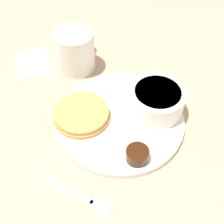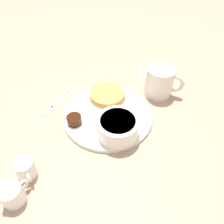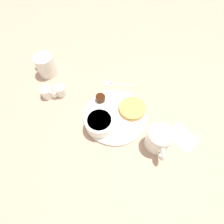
{
  "view_description": "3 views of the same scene",
  "coord_description": "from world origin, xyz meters",
  "px_view_note": "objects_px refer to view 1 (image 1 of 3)",
  "views": [
    {
      "loc": [
        0.35,
        -0.07,
        0.45
      ],
      "look_at": [
        0.0,
        -0.02,
        0.03
      ],
      "focal_mm": 45.0,
      "sensor_mm": 36.0,
      "label": 1
    },
    {
      "loc": [
        0.08,
        0.44,
        0.47
      ],
      "look_at": [
        -0.01,
        0.02,
        0.03
      ],
      "focal_mm": 35.0,
      "sensor_mm": 36.0,
      "label": 2
    },
    {
      "loc": [
        -0.3,
        0.19,
        0.63
      ],
      "look_at": [
        -0.0,
        0.02,
        0.05
      ],
      "focal_mm": 28.0,
      "sensor_mm": 36.0,
      "label": 3
    }
  ],
  "objects_px": {
    "bowl": "(157,100)",
    "fork": "(83,197)",
    "coffee_mug": "(76,50)",
    "plate": "(119,119)"
  },
  "relations": [
    {
      "from": "plate",
      "to": "coffee_mug",
      "type": "bearing_deg",
      "value": -158.5
    },
    {
      "from": "plate",
      "to": "bowl",
      "type": "height_order",
      "value": "bowl"
    },
    {
      "from": "bowl",
      "to": "fork",
      "type": "bearing_deg",
      "value": -45.2
    },
    {
      "from": "plate",
      "to": "bowl",
      "type": "xyz_separation_m",
      "value": [
        -0.01,
        0.08,
        0.03
      ]
    },
    {
      "from": "coffee_mug",
      "to": "fork",
      "type": "distance_m",
      "value": 0.34
    },
    {
      "from": "plate",
      "to": "coffee_mug",
      "type": "height_order",
      "value": "coffee_mug"
    },
    {
      "from": "fork",
      "to": "bowl",
      "type": "bearing_deg",
      "value": 134.8
    },
    {
      "from": "coffee_mug",
      "to": "fork",
      "type": "bearing_deg",
      "value": -2.81
    },
    {
      "from": "plate",
      "to": "fork",
      "type": "height_order",
      "value": "plate"
    },
    {
      "from": "plate",
      "to": "fork",
      "type": "xyz_separation_m",
      "value": [
        0.15,
        -0.09,
        -0.0
      ]
    }
  ]
}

